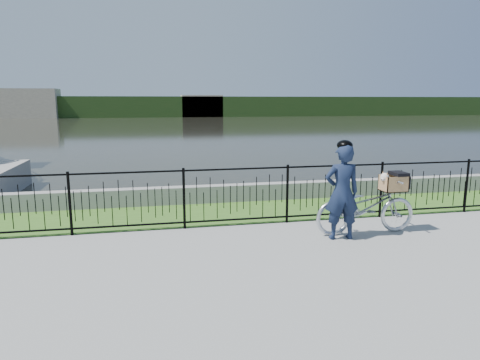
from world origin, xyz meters
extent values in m
plane|color=gray|center=(0.00, 0.00, 0.00)|extent=(120.00, 120.00, 0.00)
cube|color=#3E6B21|center=(0.00, 2.60, 0.00)|extent=(60.00, 2.00, 0.01)
plane|color=black|center=(0.00, 33.00, 0.00)|extent=(120.00, 120.00, 0.00)
cube|color=gray|center=(0.00, 3.60, 0.20)|extent=(60.00, 0.30, 0.40)
cube|color=#254018|center=(0.00, 60.00, 1.50)|extent=(120.00, 6.00, 3.00)
cube|color=#A59A84|center=(-18.00, 58.00, 2.00)|extent=(8.00, 4.00, 4.00)
cube|color=#A59A84|center=(6.00, 58.50, 1.60)|extent=(6.00, 3.00, 3.20)
imported|color=silver|center=(2.16, 0.65, 0.49)|extent=(1.87, 0.65, 0.98)
cube|color=black|center=(2.68, 0.65, 0.76)|extent=(0.38, 0.18, 0.02)
cube|color=#997447|center=(2.68, 0.65, 0.77)|extent=(0.42, 0.33, 0.01)
cube|color=#997447|center=(2.68, 0.81, 0.90)|extent=(0.42, 0.01, 0.28)
cube|color=#997447|center=(2.68, 0.50, 0.90)|extent=(0.42, 0.02, 0.28)
cube|color=#997447|center=(2.89, 0.65, 0.90)|extent=(0.01, 0.33, 0.28)
cube|color=#997447|center=(2.48, 0.65, 0.90)|extent=(0.01, 0.33, 0.28)
cube|color=black|center=(2.78, 0.65, 1.07)|extent=(0.23, 0.35, 0.06)
cube|color=black|center=(2.90, 0.65, 0.93)|extent=(0.02, 0.35, 0.23)
ellipsoid|color=silver|center=(2.66, 0.65, 0.89)|extent=(0.31, 0.22, 0.20)
sphere|color=silver|center=(2.49, 0.63, 1.02)|extent=(0.15, 0.15, 0.15)
sphere|color=silver|center=(2.44, 0.61, 0.99)|extent=(0.07, 0.07, 0.07)
sphere|color=black|center=(2.42, 0.60, 0.99)|extent=(0.02, 0.02, 0.02)
cone|color=olive|center=(2.49, 0.69, 1.08)|extent=(0.06, 0.08, 0.08)
cone|color=olive|center=(2.51, 0.59, 1.08)|extent=(0.06, 0.08, 0.08)
imported|color=#141F39|center=(1.60, 0.46, 0.82)|extent=(0.63, 0.45, 1.64)
ellipsoid|color=black|center=(1.60, 0.46, 1.62)|extent=(0.26, 0.29, 0.18)
camera|label=1|loc=(-1.55, -6.17, 2.36)|focal=32.00mm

